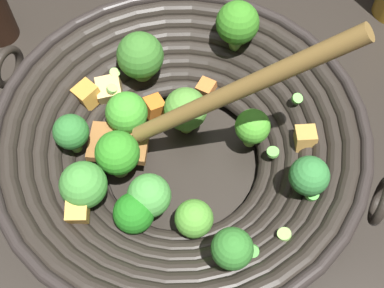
{
  "coord_description": "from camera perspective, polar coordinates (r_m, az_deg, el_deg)",
  "views": [
    {
      "loc": [
        -0.23,
        0.18,
        0.55
      ],
      "look_at": [
        0.0,
        -0.02,
        0.03
      ],
      "focal_mm": 46.25,
      "sensor_mm": 36.0,
      "label": 1
    }
  ],
  "objects": [
    {
      "name": "ground_plane",
      "position": [
        0.62,
        -1.25,
        -2.42
      ],
      "size": [
        4.0,
        4.0,
        0.0
      ],
      "primitive_type": "plane",
      "color": "#28231E"
    },
    {
      "name": "wok",
      "position": [
        0.57,
        -1.48,
        0.38
      ],
      "size": [
        0.43,
        0.43,
        0.26
      ],
      "color": "black",
      "rests_on": "ground"
    }
  ]
}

